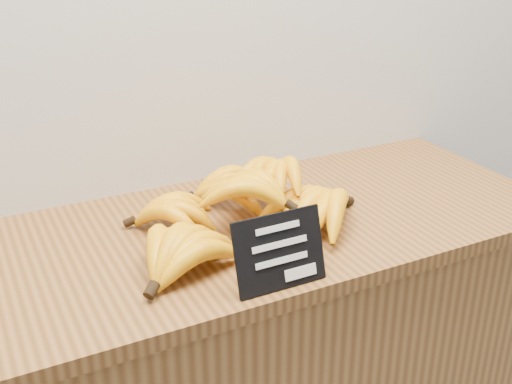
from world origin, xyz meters
name	(u,v)px	position (x,y,z in m)	size (l,w,h in m)	color
counter_top	(245,230)	(-0.01, 2.75, 0.92)	(1.31, 0.54, 0.03)	brown
chalkboard_sign	(280,252)	(-0.06, 2.52, 0.99)	(0.16, 0.01, 0.13)	black
banana_pile	(242,207)	(-0.03, 2.73, 0.98)	(0.53, 0.39, 0.12)	#EEA909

